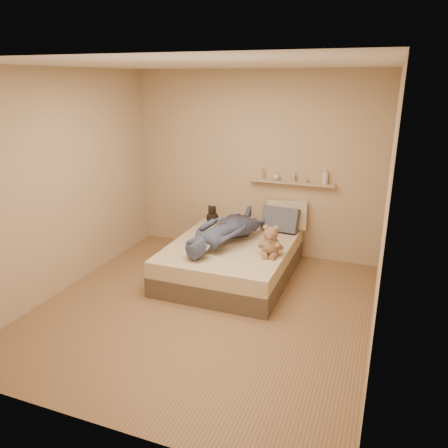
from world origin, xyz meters
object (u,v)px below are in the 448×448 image
at_px(teddy_bear, 270,243).
at_px(pillow_grey, 280,219).
at_px(game_console, 203,246).
at_px(bed, 232,259).
at_px(pillow_cream, 286,215).
at_px(person, 227,229).
at_px(wall_shelf, 291,183).
at_px(dark_plush, 212,216).

relative_size(teddy_bear, pillow_grey, 0.77).
bearing_deg(game_console, bed, 75.78).
xyz_separation_m(pillow_cream, pillow_grey, (-0.05, -0.14, -0.03)).
bearing_deg(teddy_bear, game_console, -152.15).
bearing_deg(person, bed, -158.83).
xyz_separation_m(bed, pillow_grey, (0.47, 0.69, 0.40)).
relative_size(game_console, wall_shelf, 0.16).
distance_m(person, wall_shelf, 1.20).
height_order(bed, teddy_bear, teddy_bear).
relative_size(dark_plush, pillow_cream, 0.50).
height_order(teddy_bear, pillow_grey, teddy_bear).
relative_size(pillow_cream, person, 0.35).
distance_m(dark_plush, person, 0.82).
height_order(game_console, teddy_bear, teddy_bear).
xyz_separation_m(teddy_bear, pillow_cream, (-0.05, 1.04, 0.04)).
xyz_separation_m(game_console, wall_shelf, (0.70, 1.50, 0.49)).
height_order(bed, pillow_grey, pillow_grey).
xyz_separation_m(pillow_grey, person, (-0.53, -0.70, 0.02)).
relative_size(game_console, person, 0.12).
relative_size(pillow_grey, person, 0.32).
xyz_separation_m(game_console, person, (0.08, 0.58, 0.03)).
xyz_separation_m(dark_plush, pillow_cream, (1.06, 0.17, 0.08)).
relative_size(teddy_bear, wall_shelf, 0.32).
bearing_deg(person, pillow_grey, -113.47).
relative_size(bed, game_console, 9.86).
distance_m(dark_plush, wall_shelf, 1.24).
bearing_deg(bed, pillow_cream, 58.01).
xyz_separation_m(dark_plush, wall_shelf, (1.09, 0.25, 0.53)).
bearing_deg(pillow_grey, bed, -124.05).
height_order(game_console, pillow_grey, pillow_grey).
bearing_deg(game_console, dark_plush, 107.24).
bearing_deg(dark_plush, person, -54.96).
bearing_deg(dark_plush, pillow_cream, 8.97).
distance_m(bed, teddy_bear, 0.72).
distance_m(bed, pillow_cream, 1.07).
height_order(game_console, dark_plush, dark_plush).
xyz_separation_m(game_console, pillow_grey, (0.62, 1.28, 0.01)).
xyz_separation_m(game_console, teddy_bear, (0.72, 0.38, 0.00)).
height_order(bed, wall_shelf, wall_shelf).
bearing_deg(person, dark_plush, -41.02).
bearing_deg(dark_plush, bed, -50.89).
height_order(pillow_grey, person, person).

